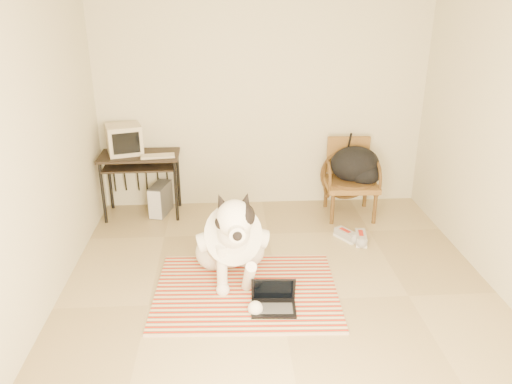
{
  "coord_description": "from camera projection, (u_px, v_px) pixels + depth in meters",
  "views": [
    {
      "loc": [
        -0.45,
        -3.75,
        2.58
      ],
      "look_at": [
        -0.19,
        0.51,
        0.85
      ],
      "focal_mm": 35.0,
      "sensor_mm": 36.0,
      "label": 1
    }
  ],
  "objects": [
    {
      "name": "laptop",
      "position": [
        273.0,
        301.0,
        4.32
      ],
      "size": [
        0.4,
        0.3,
        0.27
      ],
      "color": "black",
      "rests_on": "rug"
    },
    {
      "name": "wall_back",
      "position": [
        263.0,
        99.0,
        6.04
      ],
      "size": [
        4.5,
        0.0,
        4.5
      ],
      "primitive_type": "plane",
      "rotation": [
        1.57,
        0.0,
        0.0
      ],
      "color": "beige",
      "rests_on": "floor"
    },
    {
      "name": "wall_front",
      "position": [
        351.0,
        343.0,
        1.88
      ],
      "size": [
        4.5,
        0.0,
        4.5
      ],
      "primitive_type": "plane",
      "rotation": [
        -1.57,
        0.0,
        0.0
      ],
      "color": "beige",
      "rests_on": "floor"
    },
    {
      "name": "desk_keyboard",
      "position": [
        158.0,
        156.0,
        5.8
      ],
      "size": [
        0.4,
        0.19,
        0.03
      ],
      "primitive_type": "cube",
      "rotation": [
        0.0,
        0.0,
        0.13
      ],
      "color": "#BDAF94",
      "rests_on": "computer_desk"
    },
    {
      "name": "computer_desk",
      "position": [
        140.0,
        163.0,
        5.93
      ],
      "size": [
        0.94,
        0.53,
        0.78
      ],
      "color": "black",
      "rests_on": "floor"
    },
    {
      "name": "sneaker_right",
      "position": [
        361.0,
        238.0,
        5.49
      ],
      "size": [
        0.16,
        0.31,
        0.1
      ],
      "color": "silver",
      "rests_on": "floor"
    },
    {
      "name": "crt_monitor",
      "position": [
        124.0,
        139.0,
        5.87
      ],
      "size": [
        0.48,
        0.46,
        0.35
      ],
      "color": "#BDAF94",
      "rests_on": "computer_desk"
    },
    {
      "name": "pc_tower",
      "position": [
        161.0,
        199.0,
        6.14
      ],
      "size": [
        0.26,
        0.43,
        0.38
      ],
      "color": "#454648",
      "rests_on": "floor"
    },
    {
      "name": "wall_left",
      "position": [
        26.0,
        162.0,
        3.84
      ],
      "size": [
        0.0,
        4.5,
        4.5
      ],
      "primitive_type": "plane",
      "rotation": [
        1.57,
        0.0,
        1.57
      ],
      "color": "beige",
      "rests_on": "floor"
    },
    {
      "name": "sneaker_left",
      "position": [
        346.0,
        235.0,
        5.55
      ],
      "size": [
        0.25,
        0.31,
        0.1
      ],
      "color": "silver",
      "rests_on": "floor"
    },
    {
      "name": "dog",
      "position": [
        232.0,
        240.0,
        4.67
      ],
      "size": [
        0.69,
        1.42,
        1.04
      ],
      "color": "white",
      "rests_on": "rug"
    },
    {
      "name": "rattan_chair",
      "position": [
        350.0,
        178.0,
        6.05
      ],
      "size": [
        0.63,
        0.61,
        0.92
      ],
      "color": "brown",
      "rests_on": "floor"
    },
    {
      "name": "backpack",
      "position": [
        357.0,
        166.0,
        5.97
      ],
      "size": [
        0.59,
        0.51,
        0.43
      ],
      "color": "black",
      "rests_on": "rattan_chair"
    },
    {
      "name": "rug",
      "position": [
        246.0,
        291.0,
        4.59
      ],
      "size": [
        1.71,
        1.34,
        0.02
      ],
      "color": "red",
      "rests_on": "floor"
    },
    {
      "name": "floor",
      "position": [
        280.0,
        301.0,
        4.47
      ],
      "size": [
        4.5,
        4.5,
        0.0
      ],
      "primitive_type": "plane",
      "color": "tan",
      "rests_on": "ground"
    }
  ]
}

